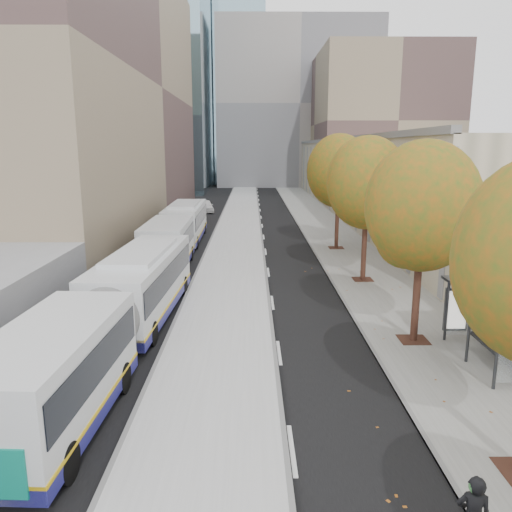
{
  "coord_description": "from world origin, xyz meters",
  "views": [
    {
      "loc": [
        -2.64,
        -5.07,
        7.38
      ],
      "look_at": [
        -2.45,
        17.17,
        2.5
      ],
      "focal_mm": 35.0,
      "sensor_mm": 36.0,
      "label": 1
    }
  ],
  "objects_px": {
    "bus_shelter": "(498,304)",
    "bus_near": "(116,311)",
    "bus_far": "(179,229)",
    "distant_car": "(205,206)"
  },
  "relations": [
    {
      "from": "bus_shelter",
      "to": "distant_car",
      "type": "bearing_deg",
      "value": 108.3
    },
    {
      "from": "bus_far",
      "to": "distant_car",
      "type": "xyz_separation_m",
      "value": [
        -0.12,
        21.9,
        -0.87
      ]
    },
    {
      "from": "bus_shelter",
      "to": "bus_near",
      "type": "xyz_separation_m",
      "value": [
        -13.27,
        1.24,
        -0.63
      ]
    },
    {
      "from": "bus_shelter",
      "to": "distant_car",
      "type": "distance_m",
      "value": 43.59
    },
    {
      "from": "bus_shelter",
      "to": "distant_car",
      "type": "relative_size",
      "value": 1.06
    },
    {
      "from": "bus_near",
      "to": "bus_far",
      "type": "distance_m",
      "value": 18.22
    },
    {
      "from": "bus_far",
      "to": "bus_near",
      "type": "bearing_deg",
      "value": -89.56
    },
    {
      "from": "bus_shelter",
      "to": "bus_far",
      "type": "height_order",
      "value": "bus_far"
    },
    {
      "from": "bus_shelter",
      "to": "bus_far",
      "type": "relative_size",
      "value": 0.25
    },
    {
      "from": "bus_near",
      "to": "distant_car",
      "type": "xyz_separation_m",
      "value": [
        -0.41,
        40.11,
        -0.86
      ]
    }
  ]
}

